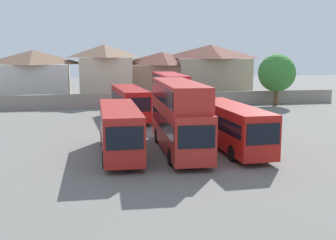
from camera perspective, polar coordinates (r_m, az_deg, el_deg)
ground at (r=48.23m, az=-3.43°, el=0.69°), size 140.00×140.00×0.00m
depot_boundary_wall at (r=55.19m, az=-4.45°, el=2.70°), size 56.00×0.50×1.80m
bus_1 at (r=29.42m, az=-6.53°, el=-1.05°), size 2.72×10.23×3.38m
bus_2 at (r=30.13m, az=1.50°, el=0.97°), size 2.99×11.44×5.03m
bus_3 at (r=31.29m, az=8.48°, el=-0.57°), size 2.80×10.81×3.28m
bus_4 at (r=45.25m, az=-5.17°, el=2.54°), size 3.15×11.11×3.33m
bus_5 at (r=45.54m, az=0.27°, el=3.62°), size 2.82×11.04×4.77m
house_terrace_left at (r=62.95m, az=-17.58°, el=5.71°), size 10.13×7.31×7.34m
house_terrace_centre at (r=62.26m, az=-8.48°, el=6.36°), size 7.59×7.70×8.13m
house_terrace_right at (r=63.94m, az=-0.76°, el=6.05°), size 10.12×7.02×7.05m
house_terrace_far_right at (r=65.63m, az=5.72°, el=6.57°), size 11.54×7.77×8.15m
tree_left_of_lot at (r=58.18m, az=14.42°, el=6.13°), size 4.95×4.95×6.79m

